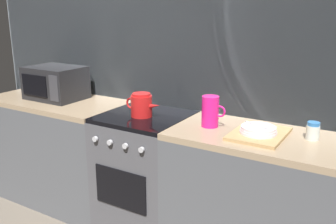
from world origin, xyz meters
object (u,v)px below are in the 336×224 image
object	(u,v)px
stove_unit	(146,173)
kettle	(141,105)
spice_jar	(313,131)
dish_pile	(259,132)
pitcher	(210,111)
microwave	(56,83)

from	to	relation	value
stove_unit	kettle	world-z (taller)	kettle
stove_unit	spice_jar	bearing A→B (deg)	4.23
dish_pile	pitcher	bearing A→B (deg)	177.54
pitcher	dish_pile	world-z (taller)	pitcher
dish_pile	spice_jar	xyz separation A→B (m)	(0.29, 0.10, 0.03)
dish_pile	kettle	bearing A→B (deg)	-178.60
stove_unit	dish_pile	size ratio (longest dim) A/B	2.25
kettle	pitcher	distance (m)	0.52
stove_unit	microwave	xyz separation A→B (m)	(-0.92, 0.03, 0.59)
pitcher	spice_jar	xyz separation A→B (m)	(0.61, 0.09, -0.05)
spice_jar	pitcher	bearing A→B (deg)	-172.11
kettle	pitcher	world-z (taller)	pitcher
kettle	spice_jar	bearing A→B (deg)	6.05
kettle	dish_pile	distance (m)	0.84
stove_unit	kettle	distance (m)	0.53
microwave	kettle	bearing A→B (deg)	-4.12
stove_unit	dish_pile	bearing A→B (deg)	-1.08
microwave	dish_pile	xyz separation A→B (m)	(1.76, -0.05, -0.11)
stove_unit	microwave	size ratio (longest dim) A/B	1.96
stove_unit	kettle	bearing A→B (deg)	-95.28
microwave	dish_pile	distance (m)	1.76
microwave	spice_jar	world-z (taller)	microwave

